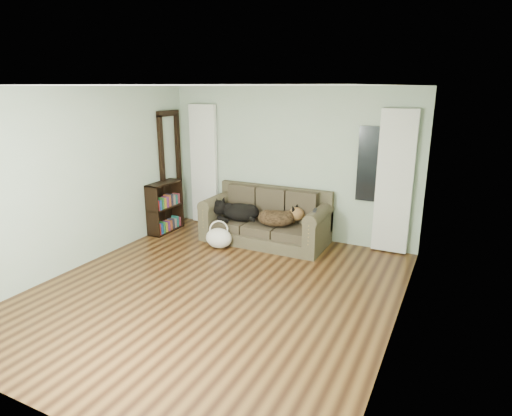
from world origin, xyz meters
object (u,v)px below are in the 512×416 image
at_px(dog_black_lab, 238,212).
at_px(dog_shepherd, 278,217).
at_px(sofa, 265,217).
at_px(bookshelf, 165,205).
at_px(tote_bag, 219,238).

height_order(dog_black_lab, dog_shepherd, dog_shepherd).
height_order(sofa, dog_black_lab, sofa).
distance_m(dog_black_lab, bookshelf, 1.42).
height_order(dog_black_lab, bookshelf, bookshelf).
xyz_separation_m(sofa, dog_black_lab, (-0.49, -0.07, 0.03)).
relative_size(sofa, dog_shepherd, 3.28).
bearing_deg(bookshelf, dog_shepherd, 3.16).
relative_size(dog_shepherd, bookshelf, 0.70).
height_order(tote_bag, bookshelf, bookshelf).
bearing_deg(bookshelf, tote_bag, -15.89).
xyz_separation_m(sofa, bookshelf, (-1.89, -0.30, 0.05)).
xyz_separation_m(dog_shepherd, bookshelf, (-2.16, -0.24, 0.01)).
xyz_separation_m(sofa, dog_shepherd, (0.28, -0.07, 0.04)).
distance_m(dog_shepherd, bookshelf, 2.17).
bearing_deg(dog_black_lab, bookshelf, -166.85).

